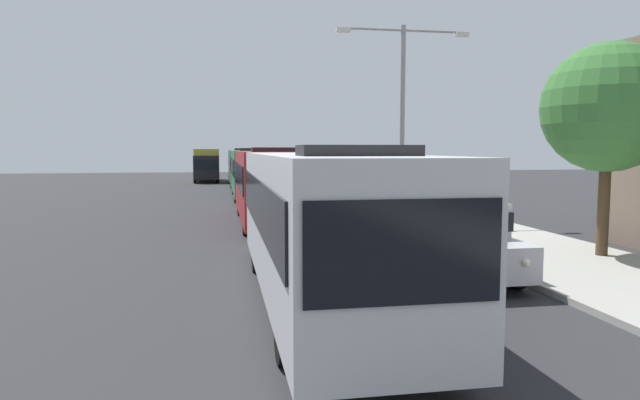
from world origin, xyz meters
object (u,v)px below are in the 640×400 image
(bus_lead, at_px, (320,220))
(bus_middle, at_px, (252,172))
(bus_fourth_in_line, at_px, (244,166))
(white_suv, at_px, (455,235))
(bus_second_in_line, at_px, (269,183))
(box_truck_oncoming, at_px, (207,164))
(roadside_tree, at_px, (608,108))
(streetlamp_mid, at_px, (403,103))

(bus_lead, bearing_deg, bus_middle, 90.00)
(bus_fourth_in_line, bearing_deg, bus_middle, -90.00)
(bus_lead, xyz_separation_m, white_suv, (3.70, 1.65, -0.66))
(bus_second_in_line, bearing_deg, white_suv, -71.17)
(white_suv, bearing_deg, bus_second_in_line, 108.83)
(box_truck_oncoming, height_order, roadside_tree, roadside_tree)
(white_suv, bearing_deg, bus_lead, -155.96)
(box_truck_oncoming, bearing_deg, white_suv, -80.73)
(bus_lead, distance_m, bus_fourth_in_line, 37.69)
(white_suv, bearing_deg, box_truck_oncoming, 99.27)
(bus_middle, distance_m, streetlamp_mid, 15.44)
(streetlamp_mid, xyz_separation_m, roadside_tree, (3.21, -8.24, -0.77))
(white_suv, bearing_deg, streetlamp_mid, 79.69)
(box_truck_oncoming, bearing_deg, bus_fourth_in_line, -64.25)
(bus_lead, distance_m, white_suv, 4.10)
(bus_second_in_line, xyz_separation_m, roadside_tree, (8.61, -9.74, 2.60))
(bus_middle, bearing_deg, box_truck_oncoming, 99.63)
(roadside_tree, bearing_deg, bus_lead, -162.27)
(white_suv, distance_m, box_truck_oncoming, 43.46)
(bus_fourth_in_line, relative_size, roadside_tree, 2.01)
(streetlamp_mid, distance_m, roadside_tree, 8.88)
(bus_middle, bearing_deg, bus_fourth_in_line, 90.00)
(bus_second_in_line, relative_size, box_truck_oncoming, 1.38)
(roadside_tree, bearing_deg, bus_second_in_line, 131.49)
(bus_fourth_in_line, height_order, white_suv, bus_fourth_in_line)
(bus_fourth_in_line, distance_m, streetlamp_mid, 27.44)
(bus_fourth_in_line, bearing_deg, roadside_tree, -76.15)
(bus_middle, bearing_deg, streetlamp_mid, -69.01)
(bus_lead, height_order, bus_middle, same)
(box_truck_oncoming, xyz_separation_m, streetlamp_mid, (8.70, -33.54, 3.34))
(streetlamp_mid, relative_size, roadside_tree, 1.35)
(bus_second_in_line, xyz_separation_m, bus_fourth_in_line, (0.00, 25.19, 0.00))
(roadside_tree, bearing_deg, bus_middle, 111.11)
(white_suv, bearing_deg, bus_middle, 98.97)
(bus_middle, bearing_deg, roadside_tree, -68.89)
(white_suv, distance_m, roadside_tree, 6.00)
(bus_lead, bearing_deg, roadside_tree, 17.73)
(box_truck_oncoming, bearing_deg, bus_second_in_line, -84.12)
(streetlamp_mid, bearing_deg, bus_fourth_in_line, 101.43)
(bus_second_in_line, xyz_separation_m, box_truck_oncoming, (-3.30, 32.04, 0.02))
(streetlamp_mid, bearing_deg, roadside_tree, -68.69)
(bus_lead, distance_m, bus_second_in_line, 12.49)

